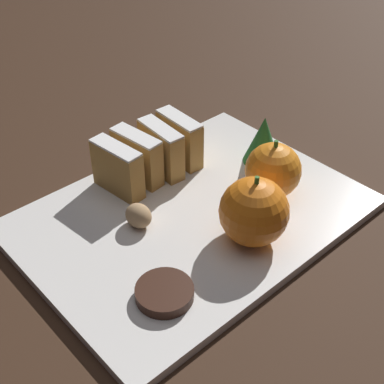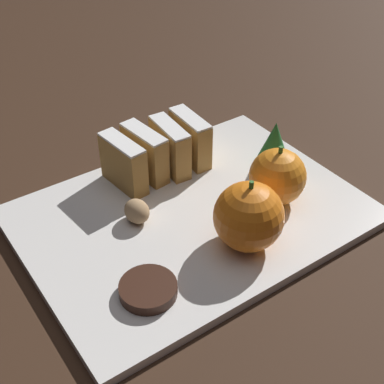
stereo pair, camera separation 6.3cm
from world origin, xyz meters
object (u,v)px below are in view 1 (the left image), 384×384
orange_near (273,170)px  walnut (139,216)px  chocolate_cookie (165,293)px  orange_far (254,212)px

orange_near → walnut: orange_near is taller
walnut → chocolate_cookie: bearing=-24.9°
walnut → chocolate_cookie: walnut is taller
walnut → chocolate_cookie: (0.10, -0.05, -0.01)m
orange_near → chocolate_cookie: 0.22m
walnut → chocolate_cookie: size_ratio=0.57×
walnut → orange_far: bearing=37.9°
orange_far → walnut: (-0.10, -0.08, -0.03)m
orange_far → chocolate_cookie: orange_far is taller
orange_near → walnut: size_ratio=2.27×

